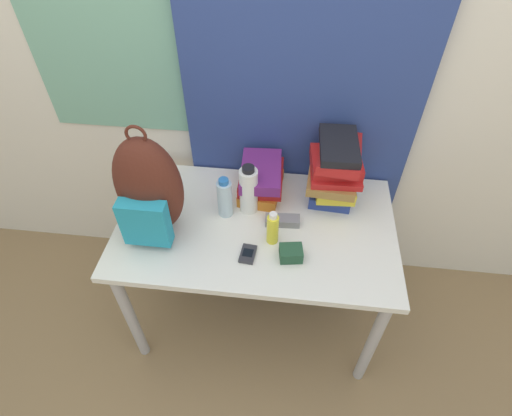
{
  "coord_description": "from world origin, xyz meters",
  "views": [
    {
      "loc": [
        0.14,
        -0.81,
        2.02
      ],
      "look_at": [
        0.0,
        0.36,
        0.82
      ],
      "focal_mm": 28.0,
      "sensor_mm": 36.0,
      "label": 1
    }
  ],
  "objects_px": {
    "book_stack_center": "(335,171)",
    "sunglasses_case": "(282,221)",
    "sunscreen_bottle": "(273,228)",
    "camera_pouch": "(291,253)",
    "book_stack_left": "(261,179)",
    "sports_bottle": "(249,190)",
    "backpack": "(149,190)",
    "water_bottle": "(225,198)",
    "cell_phone": "(248,254)"
  },
  "relations": [
    {
      "from": "book_stack_center",
      "to": "cell_phone",
      "type": "height_order",
      "value": "book_stack_center"
    },
    {
      "from": "water_bottle",
      "to": "cell_phone",
      "type": "height_order",
      "value": "water_bottle"
    },
    {
      "from": "sunglasses_case",
      "to": "camera_pouch",
      "type": "height_order",
      "value": "camera_pouch"
    },
    {
      "from": "cell_phone",
      "to": "sunglasses_case",
      "type": "relative_size",
      "value": 0.63
    },
    {
      "from": "sunscreen_bottle",
      "to": "sports_bottle",
      "type": "bearing_deg",
      "value": 124.63
    },
    {
      "from": "book_stack_center",
      "to": "sunglasses_case",
      "type": "xyz_separation_m",
      "value": [
        -0.21,
        -0.19,
        -0.15
      ]
    },
    {
      "from": "book_stack_left",
      "to": "sports_bottle",
      "type": "relative_size",
      "value": 1.19
    },
    {
      "from": "backpack",
      "to": "book_stack_left",
      "type": "distance_m",
      "value": 0.52
    },
    {
      "from": "sunscreen_bottle",
      "to": "camera_pouch",
      "type": "bearing_deg",
      "value": -44.5
    },
    {
      "from": "backpack",
      "to": "cell_phone",
      "type": "xyz_separation_m",
      "value": [
        0.41,
        -0.1,
        -0.22
      ]
    },
    {
      "from": "water_bottle",
      "to": "camera_pouch",
      "type": "xyz_separation_m",
      "value": [
        0.3,
        -0.22,
        -0.07
      ]
    },
    {
      "from": "book_stack_center",
      "to": "camera_pouch",
      "type": "xyz_separation_m",
      "value": [
        -0.16,
        -0.37,
        -0.14
      ]
    },
    {
      "from": "water_bottle",
      "to": "sports_bottle",
      "type": "xyz_separation_m",
      "value": [
        0.1,
        0.04,
        0.02
      ]
    },
    {
      "from": "water_bottle",
      "to": "camera_pouch",
      "type": "relative_size",
      "value": 1.99
    },
    {
      "from": "backpack",
      "to": "sunscreen_bottle",
      "type": "bearing_deg",
      "value": -1.5
    },
    {
      "from": "sports_bottle",
      "to": "sunglasses_case",
      "type": "height_order",
      "value": "sports_bottle"
    },
    {
      "from": "sunscreen_bottle",
      "to": "cell_phone",
      "type": "relative_size",
      "value": 1.69
    },
    {
      "from": "water_bottle",
      "to": "sports_bottle",
      "type": "relative_size",
      "value": 0.82
    },
    {
      "from": "sunscreen_bottle",
      "to": "backpack",
      "type": "bearing_deg",
      "value": 178.5
    },
    {
      "from": "sunscreen_bottle",
      "to": "camera_pouch",
      "type": "relative_size",
      "value": 1.61
    },
    {
      "from": "backpack",
      "to": "sunglasses_case",
      "type": "xyz_separation_m",
      "value": [
        0.53,
        0.09,
        -0.21
      ]
    },
    {
      "from": "backpack",
      "to": "cell_phone",
      "type": "height_order",
      "value": "backpack"
    },
    {
      "from": "sunscreen_bottle",
      "to": "sunglasses_case",
      "type": "height_order",
      "value": "sunscreen_bottle"
    },
    {
      "from": "sports_bottle",
      "to": "camera_pouch",
      "type": "relative_size",
      "value": 2.42
    },
    {
      "from": "backpack",
      "to": "camera_pouch",
      "type": "xyz_separation_m",
      "value": [
        0.58,
        -0.09,
        -0.2
      ]
    },
    {
      "from": "sports_bottle",
      "to": "camera_pouch",
      "type": "height_order",
      "value": "sports_bottle"
    },
    {
      "from": "sunscreen_bottle",
      "to": "book_stack_center",
      "type": "bearing_deg",
      "value": 49.8
    },
    {
      "from": "book_stack_center",
      "to": "sunglasses_case",
      "type": "distance_m",
      "value": 0.32
    },
    {
      "from": "camera_pouch",
      "to": "book_stack_center",
      "type": "bearing_deg",
      "value": 66.24
    },
    {
      "from": "cell_phone",
      "to": "sunglasses_case",
      "type": "xyz_separation_m",
      "value": [
        0.13,
        0.19,
        0.01
      ]
    },
    {
      "from": "sunscreen_bottle",
      "to": "camera_pouch",
      "type": "height_order",
      "value": "sunscreen_bottle"
    },
    {
      "from": "camera_pouch",
      "to": "backpack",
      "type": "bearing_deg",
      "value": 170.78
    },
    {
      "from": "backpack",
      "to": "book_stack_left",
      "type": "relative_size",
      "value": 1.79
    },
    {
      "from": "backpack",
      "to": "water_bottle",
      "type": "bearing_deg",
      "value": 24.0
    },
    {
      "from": "book_stack_left",
      "to": "camera_pouch",
      "type": "bearing_deg",
      "value": -66.6
    },
    {
      "from": "cell_phone",
      "to": "camera_pouch",
      "type": "bearing_deg",
      "value": 2.96
    },
    {
      "from": "book_stack_center",
      "to": "camera_pouch",
      "type": "height_order",
      "value": "book_stack_center"
    },
    {
      "from": "sunscreen_bottle",
      "to": "sunglasses_case",
      "type": "distance_m",
      "value": 0.12
    },
    {
      "from": "backpack",
      "to": "book_stack_left",
      "type": "bearing_deg",
      "value": 33.9
    },
    {
      "from": "book_stack_left",
      "to": "book_stack_center",
      "type": "height_order",
      "value": "book_stack_center"
    },
    {
      "from": "book_stack_left",
      "to": "sunscreen_bottle",
      "type": "relative_size",
      "value": 1.79
    },
    {
      "from": "backpack",
      "to": "camera_pouch",
      "type": "height_order",
      "value": "backpack"
    },
    {
      "from": "sunscreen_bottle",
      "to": "cell_phone",
      "type": "distance_m",
      "value": 0.14
    },
    {
      "from": "sports_bottle",
      "to": "camera_pouch",
      "type": "bearing_deg",
      "value": -51.55
    },
    {
      "from": "backpack",
      "to": "sports_bottle",
      "type": "relative_size",
      "value": 2.12
    },
    {
      "from": "sports_bottle",
      "to": "sunscreen_bottle",
      "type": "bearing_deg",
      "value": -55.37
    },
    {
      "from": "sunscreen_bottle",
      "to": "water_bottle",
      "type": "bearing_deg",
      "value": 148.38
    },
    {
      "from": "book_stack_center",
      "to": "sunscreen_bottle",
      "type": "xyz_separation_m",
      "value": [
        -0.25,
        -0.29,
        -0.09
      ]
    },
    {
      "from": "book_stack_center",
      "to": "sunglasses_case",
      "type": "relative_size",
      "value": 2.07
    },
    {
      "from": "book_stack_left",
      "to": "sunglasses_case",
      "type": "bearing_deg",
      "value": -58.93
    }
  ]
}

